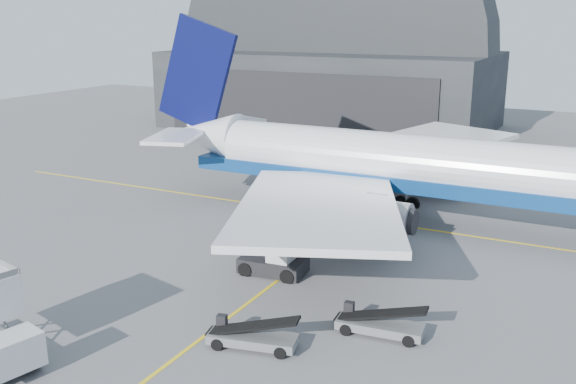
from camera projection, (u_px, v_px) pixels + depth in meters
The scene contains 8 objects.
ground at pixel (243, 307), 39.82m from camera, with size 200.00×200.00×0.00m, color #565659.
taxi_lines at pixel (325, 244), 50.69m from camera, with size 80.00×42.12×0.02m.
hangar at pixel (332, 67), 102.71m from camera, with size 50.00×28.30×28.00m.
airliner at pixel (397, 164), 55.83m from camera, with size 50.82×49.28×17.83m.
pushback_tug at pixel (275, 263), 44.81m from camera, with size 4.70×2.95×2.10m.
belt_loader_a at pixel (252, 337), 34.87m from camera, with size 5.29×2.69×1.98m.
belt_loader_b at pixel (379, 324), 36.27m from camera, with size 5.30×2.23×1.99m.
traffic_cone at pixel (272, 331), 36.27m from camera, with size 0.34×0.34×0.49m.
Camera 1 is at (19.09, -31.23, 17.46)m, focal length 40.00 mm.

